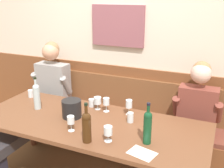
# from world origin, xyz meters

# --- Properties ---
(room_wall_back) EXTENTS (6.80, 0.12, 2.80)m
(room_wall_back) POSITION_xyz_m (-0.00, 1.09, 1.40)
(room_wall_back) COLOR beige
(room_wall_back) RESTS_ON ground
(wood_wainscot_panel) EXTENTS (6.80, 0.03, 1.07)m
(wood_wainscot_panel) POSITION_xyz_m (0.00, 1.04, 0.53)
(wood_wainscot_panel) COLOR brown
(wood_wainscot_panel) RESTS_ON ground
(wall_bench) EXTENTS (2.59, 0.42, 0.94)m
(wall_bench) POSITION_xyz_m (0.00, 0.83, 0.28)
(wall_bench) COLOR brown
(wall_bench) RESTS_ON ground
(dining_table) EXTENTS (2.29, 0.91, 0.74)m
(dining_table) POSITION_xyz_m (0.00, 0.12, 0.66)
(dining_table) COLOR brown
(dining_table) RESTS_ON ground
(person_left_seat) EXTENTS (0.53, 1.33, 1.35)m
(person_left_seat) POSITION_xyz_m (-0.90, 0.45, 0.64)
(person_left_seat) COLOR #252432
(person_left_seat) RESTS_ON ground
(person_right_seat) EXTENTS (0.50, 1.32, 1.27)m
(person_right_seat) POSITION_xyz_m (0.93, 0.42, 0.61)
(person_right_seat) COLOR #24303E
(person_right_seat) RESTS_ON ground
(ice_bucket) EXTENTS (0.20, 0.20, 0.18)m
(ice_bucket) POSITION_xyz_m (-0.21, 0.14, 0.83)
(ice_bucket) COLOR black
(ice_bucket) RESTS_ON dining_table
(wine_bottle_clear_water) EXTENTS (0.08, 0.08, 0.35)m
(wine_bottle_clear_water) POSITION_xyz_m (0.16, -0.21, 0.88)
(wine_bottle_clear_water) COLOR #3E230F
(wine_bottle_clear_water) RESTS_ON dining_table
(wine_bottle_amber_mid) EXTENTS (0.07, 0.07, 0.36)m
(wine_bottle_amber_mid) POSITION_xyz_m (-0.66, 0.17, 0.89)
(wine_bottle_amber_mid) COLOR #AFC0C2
(wine_bottle_amber_mid) RESTS_ON dining_table
(wine_bottle_green_tall) EXTENTS (0.07, 0.07, 0.36)m
(wine_bottle_green_tall) POSITION_xyz_m (0.63, -0.03, 0.89)
(wine_bottle_green_tall) COLOR #124123
(wine_bottle_green_tall) RESTS_ON dining_table
(wine_glass_by_bottle) EXTENTS (0.07, 0.07, 0.15)m
(wine_glass_by_bottle) POSITION_xyz_m (-0.06, -0.11, 0.84)
(wine_glass_by_bottle) COLOR silver
(wine_glass_by_bottle) RESTS_ON dining_table
(wine_glass_center_front) EXTENTS (0.07, 0.07, 0.15)m
(wine_glass_center_front) POSITION_xyz_m (0.06, 0.40, 0.84)
(wine_glass_center_front) COLOR silver
(wine_glass_center_front) RESTS_ON dining_table
(wine_glass_mid_left) EXTENTS (0.07, 0.07, 0.16)m
(wine_glass_mid_left) POSITION_xyz_m (0.30, 0.42, 0.85)
(wine_glass_mid_left) COLOR silver
(wine_glass_mid_left) RESTS_ON dining_table
(wine_glass_center_rear) EXTENTS (0.08, 0.08, 0.14)m
(wine_glass_center_rear) POSITION_xyz_m (-0.05, 0.42, 0.83)
(wine_glass_center_rear) COLOR silver
(wine_glass_center_rear) RESTS_ON dining_table
(wine_glass_left_end) EXTENTS (0.07, 0.07, 0.14)m
(wine_glass_left_end) POSITION_xyz_m (0.32, -0.14, 0.83)
(wine_glass_left_end) COLOR silver
(wine_glass_left_end) RESTS_ON dining_table
(water_tumbler_right) EXTENTS (0.06, 0.06, 0.09)m
(water_tumbler_right) POSITION_xyz_m (-0.95, 0.41, 0.78)
(water_tumbler_right) COLOR silver
(water_tumbler_right) RESTS_ON dining_table
(water_tumbler_left) EXTENTS (0.06, 0.06, 0.10)m
(water_tumbler_left) POSITION_xyz_m (0.37, 0.27, 0.79)
(water_tumbler_left) COLOR silver
(water_tumbler_left) RESTS_ON dining_table
(water_tumbler_center) EXTENTS (0.07, 0.07, 0.09)m
(water_tumbler_center) POSITION_xyz_m (-0.15, 0.45, 0.78)
(water_tumbler_center) COLOR silver
(water_tumbler_center) RESTS_ON dining_table
(tasting_sheet_left_guest) EXTENTS (0.24, 0.20, 0.00)m
(tasting_sheet_left_guest) POSITION_xyz_m (0.64, -0.20, 0.74)
(tasting_sheet_left_guest) COLOR white
(tasting_sheet_left_guest) RESTS_ON dining_table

